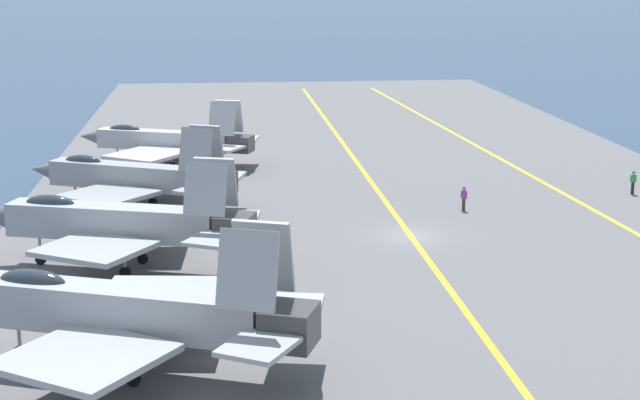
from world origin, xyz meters
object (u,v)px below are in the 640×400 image
(parked_jet_fourth, at_px, (168,141))
(crew_green_vest, at_px, (633,181))
(parked_jet_nearest, at_px, (124,310))
(crew_purple_vest, at_px, (464,197))
(parked_jet_second, at_px, (117,222))
(parked_jet_third, at_px, (133,177))

(parked_jet_fourth, xyz_separation_m, crew_green_vest, (-14.19, -34.75, -1.20))
(parked_jet_nearest, height_order, crew_purple_vest, parked_jet_nearest)
(parked_jet_fourth, bearing_deg, parked_jet_second, 177.10)
(parked_jet_nearest, height_order, parked_jet_third, parked_jet_nearest)
(parked_jet_third, distance_m, parked_jet_fourth, 15.18)
(parked_jet_fourth, height_order, crew_green_vest, parked_jet_fourth)
(parked_jet_second, bearing_deg, crew_purple_vest, -63.33)
(parked_jet_nearest, distance_m, parked_jet_second, 14.42)
(crew_purple_vest, bearing_deg, crew_green_vest, -75.28)
(parked_jet_nearest, height_order, parked_jet_fourth, parked_jet_nearest)
(parked_jet_fourth, height_order, crew_purple_vest, parked_jet_fourth)
(parked_jet_nearest, distance_m, parked_jet_third, 28.41)
(crew_green_vest, distance_m, crew_purple_vest, 14.20)
(parked_jet_second, distance_m, parked_jet_third, 14.02)
(parked_jet_nearest, height_order, crew_green_vest, parked_jet_nearest)
(crew_purple_vest, bearing_deg, parked_jet_third, 83.19)
(crew_purple_vest, bearing_deg, parked_jet_second, 116.67)
(parked_jet_fourth, xyz_separation_m, crew_purple_vest, (-17.79, -21.02, -1.24))
(parked_jet_third, height_order, parked_jet_fourth, parked_jet_third)
(parked_jet_second, height_order, parked_jet_third, parked_jet_second)
(parked_jet_nearest, relative_size, crew_purple_vest, 9.87)
(parked_jet_fourth, bearing_deg, crew_green_vest, -112.21)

